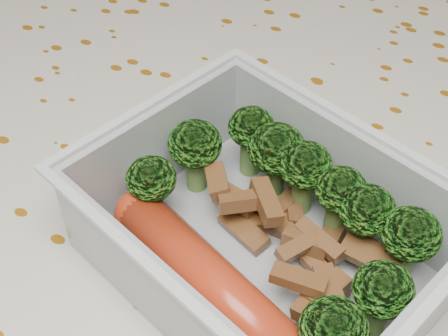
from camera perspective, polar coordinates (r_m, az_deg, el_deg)
The scene contains 6 objects.
dining_table at distance 0.45m, azimuth 1.15°, elevation -10.19°, with size 1.40×0.90×0.75m.
tablecloth at distance 0.41m, azimuth 1.25°, elevation -6.23°, with size 1.46×0.96×0.19m.
lunch_container at distance 0.33m, azimuth 3.70°, elevation -6.81°, with size 0.22×0.19×0.06m.
broccoli_florets at distance 0.33m, azimuth 6.76°, elevation -2.96°, with size 0.16×0.13×0.05m.
meat_pile at distance 0.34m, azimuth 6.15°, elevation -6.19°, with size 0.12×0.08×0.03m.
sausage at distance 0.31m, azimuth -0.49°, elevation -11.23°, with size 0.15×0.07×0.03m.
Camera 1 is at (0.12, -0.22, 1.04)m, focal length 50.00 mm.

